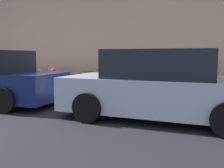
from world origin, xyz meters
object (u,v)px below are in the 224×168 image
Objects in this scene: suitcase_teal_2 at (133,83)px; parked_car_silver_0 at (161,86)px; suitcase_maroon_4 at (102,85)px; bollard_post at (39,79)px; suitcase_olive_1 at (149,87)px; suitcase_silver_3 at (118,84)px; suitcase_black_0 at (165,87)px; suitcase_navy_5 at (88,85)px; suitcase_red_6 at (74,84)px; fire_hydrant at (53,79)px; parking_meter at (195,70)px.

parked_car_silver_0 is (-1.38, 2.37, 0.21)m from suitcase_teal_2.
bollard_post is at bearing 3.00° from suitcase_maroon_4.
suitcase_silver_3 is (1.08, 0.02, 0.05)m from suitcase_olive_1.
suitcase_silver_3 reaches higher than suitcase_teal_2.
suitcase_olive_1 is at bearing -5.38° from suitcase_black_0.
suitcase_black_0 is 1.09× the size of suitcase_teal_2.
suitcase_olive_1 is 2.17m from suitcase_navy_5.
parked_car_silver_0 reaches higher than bollard_post.
suitcase_silver_3 is at bearing -177.65° from suitcase_red_6.
suitcase_teal_2 is 1.03× the size of fire_hydrant.
parked_car_silver_0 is at bearing 151.79° from fire_hydrant.
suitcase_maroon_4 is at bearing 179.48° from fire_hydrant.
parked_car_silver_0 is (-0.85, 2.46, 0.32)m from suitcase_olive_1.
suitcase_navy_5 is (0.56, -0.01, -0.02)m from suitcase_maroon_4.
suitcase_olive_1 is at bearing -71.00° from parked_car_silver_0.
suitcase_black_0 is 1.16× the size of bollard_post.
suitcase_teal_2 is at bearing 179.90° from suitcase_red_6.
suitcase_red_6 is 4.13m from parking_meter.
suitcase_silver_3 reaches higher than suitcase_olive_1.
parking_meter reaches higher than suitcase_navy_5.
suitcase_teal_2 is 1.04× the size of suitcase_maroon_4.
suitcase_black_0 is at bearing -177.67° from suitcase_teal_2.
suitcase_teal_2 is 0.65× the size of parking_meter.
suitcase_olive_1 is 2.71m from suitcase_red_6.
suitcase_maroon_4 is at bearing 7.88° from suitcase_silver_3.
fire_hydrant reaches higher than bollard_post.
parking_meter reaches higher than suitcase_olive_1.
suitcase_red_6 is (1.09, -0.01, -0.01)m from suitcase_maroon_4.
parking_meter is at bearing -165.49° from suitcase_black_0.
suitcase_maroon_4 is (1.08, 0.00, -0.11)m from suitcase_teal_2.
parking_meter reaches higher than suitcase_red_6.
suitcase_silver_3 is 1.10m from suitcase_navy_5.
parking_meter is 2.69m from parked_car_silver_0.
parking_meter is (-5.51, -0.40, 0.44)m from bollard_post.
suitcase_olive_1 is 1.36× the size of suitcase_red_6.
suitcase_navy_5 is at bearing 0.76° from suitcase_black_0.
suitcase_olive_1 is 1.49m from parking_meter.
suitcase_silver_3 is 3.12m from parked_car_silver_0.
suitcase_navy_5 is (1.63, -0.01, -0.13)m from suitcase_teal_2.
suitcase_silver_3 reaches higher than suitcase_black_0.
fire_hydrant is 1.03× the size of bollard_post.
suitcase_black_0 reaches higher than suitcase_maroon_4.
parked_car_silver_0 is at bearing 120.32° from suitcase_teal_2.
suitcase_olive_1 is at bearing -177.77° from suitcase_navy_5.
suitcase_navy_5 is 0.96× the size of bollard_post.
suitcase_red_6 is (3.23, 0.04, -0.02)m from suitcase_black_0.
suitcase_red_6 is at bearing -0.39° from suitcase_maroon_4.
suitcase_black_0 is at bearing -179.30° from suitcase_red_6.
suitcase_maroon_4 is 0.18× the size of parked_car_silver_0.
suitcase_silver_3 is 3.07m from bollard_post.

